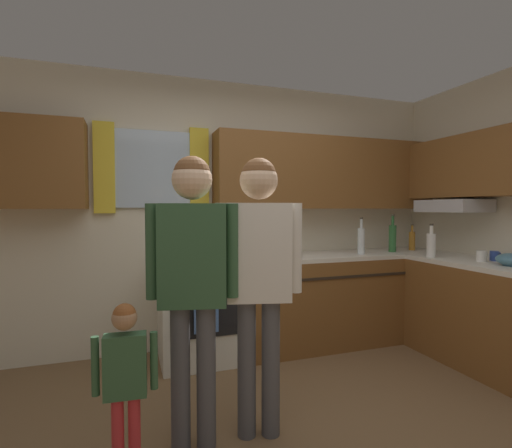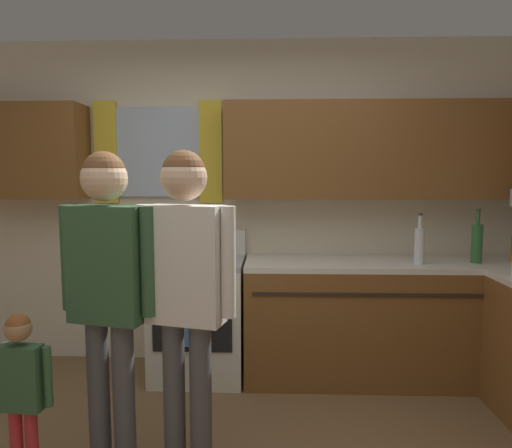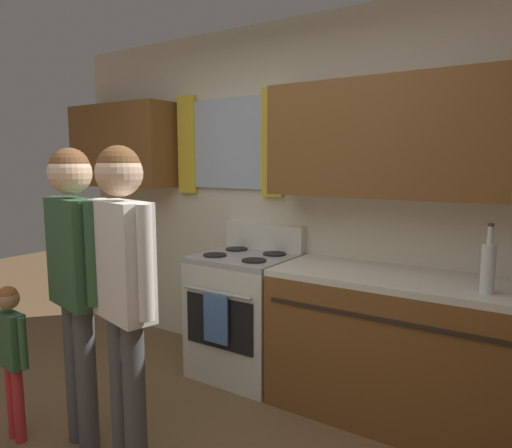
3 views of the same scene
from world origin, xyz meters
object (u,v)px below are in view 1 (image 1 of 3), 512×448
small_child (125,372)px  stove_oven (199,308)px  bottle_tall_clear (361,240)px  bottle_milk_white (431,244)px  mixing_bowl (512,260)px  mug_cobalt_blue (495,256)px  adult_holding_child (193,266)px  mug_ceramic_white (482,256)px  adult_in_plaid (259,262)px  bottle_wine_green (392,237)px  bottle_oil_amber (412,240)px

small_child → stove_oven: bearing=66.6°
bottle_tall_clear → small_child: bearing=-150.1°
bottle_milk_white → mixing_bowl: 0.67m
mug_cobalt_blue → adult_holding_child: (-2.69, -0.33, 0.09)m
adult_holding_child → mixing_bowl: bearing=1.5°
bottle_tall_clear → adult_holding_child: bearing=-149.4°
mug_ceramic_white → adult_in_plaid: adult_in_plaid is taller
bottle_tall_clear → adult_holding_child: 2.16m
bottle_tall_clear → mug_cobalt_blue: bottle_tall_clear is taller
mug_cobalt_blue → bottle_milk_white: bearing=132.3°
mixing_bowl → bottle_tall_clear: bearing=124.2°
mug_cobalt_blue → adult_in_plaid: size_ratio=0.07×
bottle_wine_green → small_child: 3.01m
mug_ceramic_white → adult_in_plaid: (-2.15, -0.33, 0.09)m
stove_oven → bottle_tall_clear: (1.61, -0.14, 0.57)m
mug_cobalt_blue → small_child: bearing=-170.6°
adult_holding_child → adult_in_plaid: size_ratio=1.00×
mixing_bowl → adult_in_plaid: size_ratio=0.14×
bottle_oil_amber → mug_ceramic_white: 0.91m
bottle_tall_clear → adult_in_plaid: adult_in_plaid is taller
bottle_wine_green → adult_holding_child: 2.57m
bottle_wine_green → bottle_tall_clear: size_ratio=1.07×
bottle_oil_amber → adult_holding_child: size_ratio=0.17×
mug_ceramic_white → bottle_oil_amber: bearing=86.1°
bottle_wine_green → adult_holding_child: (-2.29, -1.17, -0.01)m
bottle_wine_green → adult_in_plaid: size_ratio=0.24×
stove_oven → mug_cobalt_blue: 2.65m
stove_oven → bottle_oil_amber: bottle_oil_amber is taller
bottle_oil_amber → bottle_milk_white: 0.59m
small_child → adult_in_plaid: bearing=12.6°
bottle_oil_amber → mixing_bowl: (-0.04, -1.16, -0.06)m
mug_ceramic_white → mixing_bowl: mixing_bowl is taller
mixing_bowl → bottle_wine_green: bearing=103.5°
bottle_wine_green → mixing_bowl: bottle_wine_green is taller
mug_ceramic_white → adult_holding_child: adult_holding_child is taller
bottle_oil_amber → bottle_wine_green: bearing=-168.7°
bottle_oil_amber → mixing_bowl: bearing=-92.1°
adult_holding_child → adult_in_plaid: 0.39m
mug_cobalt_blue → adult_in_plaid: (-2.30, -0.33, 0.10)m
stove_oven → mug_ceramic_white: stove_oven is taller
adult_in_plaid → bottle_wine_green: bearing=31.8°
bottle_oil_amber → adult_holding_child: adult_holding_child is taller
bottle_wine_green → mug_cobalt_blue: 0.94m
adult_in_plaid → small_child: (-0.75, -0.17, -0.48)m
mixing_bowl → adult_in_plaid: 2.17m
mug_ceramic_white → small_child: 2.97m
adult_in_plaid → small_child: size_ratio=1.84×
bottle_milk_white → mug_cobalt_blue: (0.34, -0.37, -0.08)m
bottle_oil_amber → mug_cobalt_blue: (0.09, -0.91, -0.07)m
bottle_tall_clear → adult_in_plaid: 1.84m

